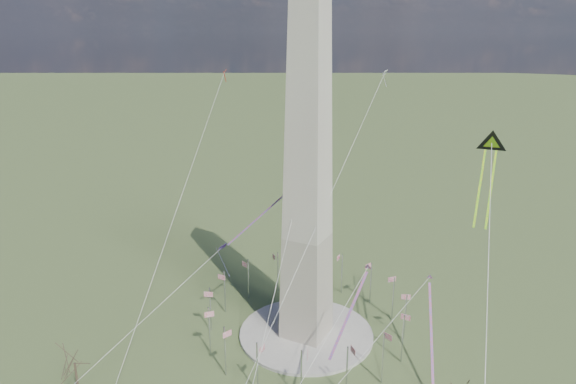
% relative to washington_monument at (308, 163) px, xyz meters
% --- Properties ---
extents(ground, '(2000.00, 2000.00, 0.00)m').
position_rel_washington_monument_xyz_m(ground, '(0.00, 0.00, -47.95)').
color(ground, '#405028').
rests_on(ground, ground).
extents(plaza, '(36.00, 36.00, 0.80)m').
position_rel_washington_monument_xyz_m(plaza, '(0.00, 0.00, -47.55)').
color(plaza, '#ACA69D').
rests_on(plaza, ground).
extents(washington_monument, '(15.56, 15.56, 100.00)m').
position_rel_washington_monument_xyz_m(washington_monument, '(0.00, 0.00, 0.00)').
color(washington_monument, '#A6A08B').
rests_on(washington_monument, plaza).
extents(flagpole_ring, '(54.40, 54.40, 13.00)m').
position_rel_washington_monument_xyz_m(flagpole_ring, '(-0.00, -0.00, -40.68)').
color(flagpole_ring, silver).
rests_on(flagpole_ring, ground).
extents(tree_far, '(8.11, 8.11, 14.20)m').
position_rel_washington_monument_xyz_m(tree_far, '(-34.25, -46.00, -37.84)').
color(tree_far, brown).
rests_on(tree_far, ground).
extents(kite_delta_black, '(7.83, 20.92, 17.32)m').
position_rel_washington_monument_xyz_m(kite_delta_black, '(39.82, 12.08, 5.18)').
color(kite_delta_black, black).
rests_on(kite_delta_black, ground).
extents(kite_diamond_purple, '(2.56, 3.70, 10.89)m').
position_rel_washington_monument_xyz_m(kite_diamond_purple, '(-27.22, 1.41, -29.25)').
color(kite_diamond_purple, navy).
rests_on(kite_diamond_purple, ground).
extents(kite_streamer_left, '(2.36, 19.45, 13.34)m').
position_rel_washington_monument_xyz_m(kite_streamer_left, '(18.78, -16.13, -24.35)').
color(kite_streamer_left, '#FF5028').
rests_on(kite_streamer_left, ground).
extents(kite_streamer_mid, '(12.94, 20.01, 15.55)m').
position_rel_washington_monument_xyz_m(kite_streamer_mid, '(-9.09, 0.87, -11.25)').
color(kite_streamer_mid, '#FF5028').
rests_on(kite_streamer_mid, ground).
extents(kite_streamer_right, '(8.54, 23.87, 16.86)m').
position_rel_washington_monument_xyz_m(kite_streamer_right, '(31.18, 5.14, -35.46)').
color(kite_streamer_right, '#FF5028').
rests_on(kite_streamer_right, ground).
extents(kite_small_red, '(1.58, 1.40, 4.23)m').
position_rel_washington_monument_xyz_m(kite_small_red, '(-46.88, 35.27, 17.20)').
color(kite_small_red, red).
rests_on(kite_small_red, ground).
extents(kite_small_white, '(1.64, 2.40, 5.03)m').
position_rel_washington_monument_xyz_m(kite_small_white, '(5.88, 40.43, 18.29)').
color(kite_small_white, white).
rests_on(kite_small_white, ground).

